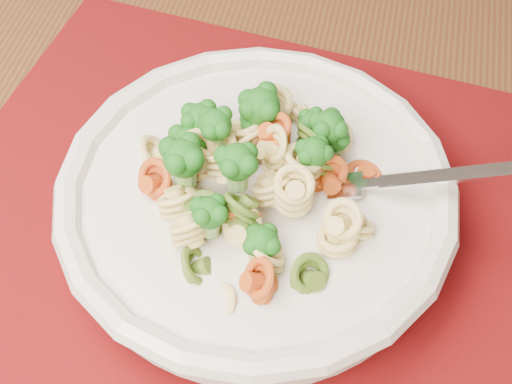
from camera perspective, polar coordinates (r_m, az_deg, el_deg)
The scene contains 5 objects.
dining_table at distance 0.69m, azimuth 4.53°, elevation -1.70°, with size 1.47×1.25×0.74m.
placemat at distance 0.54m, azimuth 0.63°, elevation -2.01°, with size 0.49×0.38×0.00m, color #63040D.
pasta_bowl at distance 0.51m, azimuth 0.00°, elevation -0.56°, with size 0.29×0.29×0.05m.
pasta_broccoli_heap at distance 0.50m, azimuth 0.00°, elevation 0.41°, with size 0.24×0.24×0.06m, color #ECC374, non-canonical shape.
fork at distance 0.50m, azimuth 7.07°, elevation 0.45°, with size 0.19×0.02×0.01m, color silver, non-canonical shape.
Camera 1 is at (0.23, 0.36, 1.19)m, focal length 50.00 mm.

